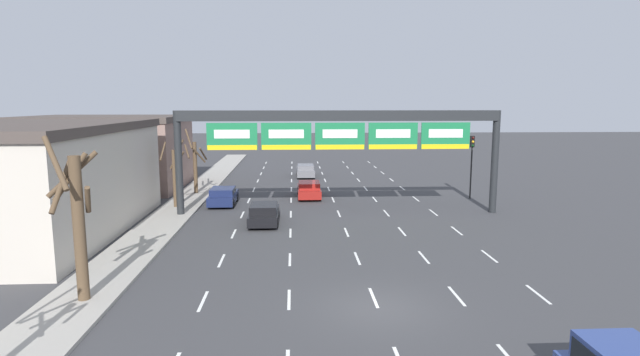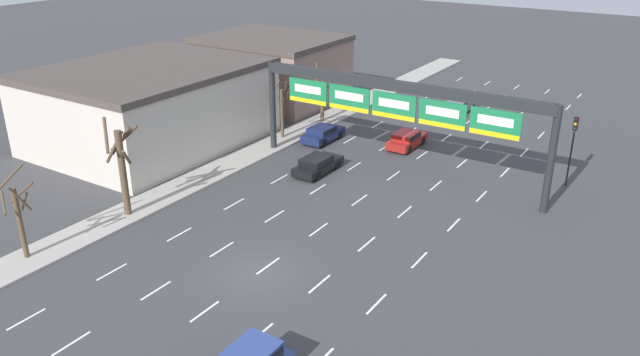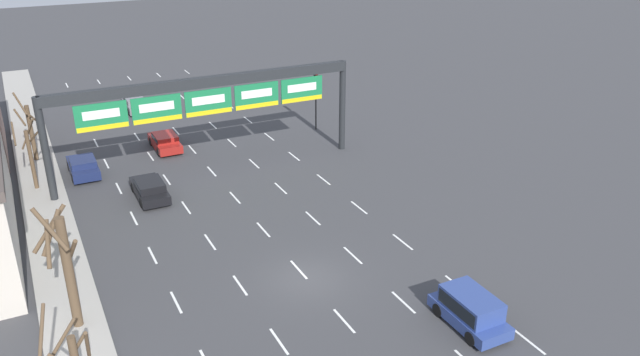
{
  "view_description": "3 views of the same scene",
  "coord_description": "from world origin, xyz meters",
  "px_view_note": "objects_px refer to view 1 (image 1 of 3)",
  "views": [
    {
      "loc": [
        -3.08,
        -17.43,
        7.53
      ],
      "look_at": [
        -1.39,
        14.26,
        2.76
      ],
      "focal_mm": 28.0,
      "sensor_mm": 36.0,
      "label": 1
    },
    {
      "loc": [
        18.13,
        -21.93,
        17.46
      ],
      "look_at": [
        1.37,
        4.03,
        4.39
      ],
      "focal_mm": 35.0,
      "sensor_mm": 36.0,
      "label": 2
    },
    {
      "loc": [
        -11.79,
        -24.84,
        17.72
      ],
      "look_at": [
        3.31,
        5.04,
        3.09
      ],
      "focal_mm": 35.0,
      "sensor_mm": 36.0,
      "label": 3
    }
  ],
  "objects_px": {
    "traffic_light_near_gantry": "(472,154)",
    "tree_bare_third": "(76,215)",
    "tree_bare_closest": "(174,172)",
    "car_red": "(309,189)",
    "tree_bare_furthest": "(195,163)",
    "sign_gantry": "(340,130)",
    "car_black": "(264,213)",
    "car_navy": "(223,195)",
    "car_grey": "(306,170)"
  },
  "relations": [
    {
      "from": "traffic_light_near_gantry",
      "to": "tree_bare_third",
      "type": "distance_m",
      "value": 29.63
    },
    {
      "from": "traffic_light_near_gantry",
      "to": "tree_bare_closest",
      "type": "xyz_separation_m",
      "value": [
        -22.52,
        -2.53,
        -0.88
      ]
    },
    {
      "from": "car_red",
      "to": "tree_bare_furthest",
      "type": "relative_size",
      "value": 0.81
    },
    {
      "from": "car_red",
      "to": "tree_bare_furthest",
      "type": "distance_m",
      "value": 9.71
    },
    {
      "from": "sign_gantry",
      "to": "tree_bare_furthest",
      "type": "distance_m",
      "value": 14.14
    },
    {
      "from": "car_black",
      "to": "car_red",
      "type": "distance_m",
      "value": 9.05
    },
    {
      "from": "car_navy",
      "to": "sign_gantry",
      "type": "bearing_deg",
      "value": -24.08
    },
    {
      "from": "tree_bare_third",
      "to": "car_black",
      "type": "bearing_deg",
      "value": 63.36
    },
    {
      "from": "car_black",
      "to": "car_red",
      "type": "xyz_separation_m",
      "value": [
        3.12,
        8.49,
        0.02
      ]
    },
    {
      "from": "car_black",
      "to": "tree_bare_third",
      "type": "relative_size",
      "value": 0.71
    },
    {
      "from": "car_navy",
      "to": "tree_bare_furthest",
      "type": "relative_size",
      "value": 0.79
    },
    {
      "from": "sign_gantry",
      "to": "tree_bare_third",
      "type": "bearing_deg",
      "value": -127.37
    },
    {
      "from": "car_black",
      "to": "car_navy",
      "type": "relative_size",
      "value": 1.06
    },
    {
      "from": "car_red",
      "to": "sign_gantry",
      "type": "bearing_deg",
      "value": -73.33
    },
    {
      "from": "sign_gantry",
      "to": "tree_bare_furthest",
      "type": "xyz_separation_m",
      "value": [
        -11.19,
        8.05,
        -3.13
      ]
    },
    {
      "from": "traffic_light_near_gantry",
      "to": "tree_bare_closest",
      "type": "distance_m",
      "value": 22.68
    },
    {
      "from": "sign_gantry",
      "to": "car_black",
      "type": "distance_m",
      "value": 7.47
    },
    {
      "from": "car_black",
      "to": "traffic_light_near_gantry",
      "type": "xyz_separation_m",
      "value": [
        15.9,
        7.37,
        2.86
      ]
    },
    {
      "from": "sign_gantry",
      "to": "traffic_light_near_gantry",
      "type": "relative_size",
      "value": 4.38
    },
    {
      "from": "car_navy",
      "to": "tree_bare_third",
      "type": "height_order",
      "value": "tree_bare_third"
    },
    {
      "from": "car_black",
      "to": "tree_bare_closest",
      "type": "xyz_separation_m",
      "value": [
        -6.62,
        4.84,
        1.98
      ]
    },
    {
      "from": "sign_gantry",
      "to": "traffic_light_near_gantry",
      "type": "distance_m",
      "value": 12.25
    },
    {
      "from": "traffic_light_near_gantry",
      "to": "car_grey",
      "type": "bearing_deg",
      "value": 135.12
    },
    {
      "from": "car_navy",
      "to": "tree_bare_third",
      "type": "relative_size",
      "value": 0.67
    },
    {
      "from": "sign_gantry",
      "to": "tree_bare_furthest",
      "type": "relative_size",
      "value": 4.13
    },
    {
      "from": "tree_bare_third",
      "to": "sign_gantry",
      "type": "bearing_deg",
      "value": 52.63
    },
    {
      "from": "sign_gantry",
      "to": "car_grey",
      "type": "bearing_deg",
      "value": 95.96
    },
    {
      "from": "tree_bare_closest",
      "to": "car_navy",
      "type": "bearing_deg",
      "value": 19.98
    },
    {
      "from": "car_black",
      "to": "tree_bare_furthest",
      "type": "xyz_separation_m",
      "value": [
        -6.21,
        10.33,
        1.95
      ]
    },
    {
      "from": "car_navy",
      "to": "tree_bare_third",
      "type": "bearing_deg",
      "value": -98.71
    },
    {
      "from": "sign_gantry",
      "to": "traffic_light_near_gantry",
      "type": "height_order",
      "value": "sign_gantry"
    },
    {
      "from": "car_red",
      "to": "car_black",
      "type": "bearing_deg",
      "value": -110.17
    },
    {
      "from": "sign_gantry",
      "to": "car_grey",
      "type": "height_order",
      "value": "sign_gantry"
    },
    {
      "from": "sign_gantry",
      "to": "tree_bare_third",
      "type": "height_order",
      "value": "sign_gantry"
    },
    {
      "from": "car_navy",
      "to": "traffic_light_near_gantry",
      "type": "relative_size",
      "value": 0.84
    },
    {
      "from": "car_grey",
      "to": "tree_bare_closest",
      "type": "bearing_deg",
      "value": -122.55
    },
    {
      "from": "car_black",
      "to": "tree_bare_third",
      "type": "bearing_deg",
      "value": -116.64
    },
    {
      "from": "car_grey",
      "to": "tree_bare_closest",
      "type": "distance_m",
      "value": 18.21
    },
    {
      "from": "car_navy",
      "to": "tree_bare_furthest",
      "type": "xyz_separation_m",
      "value": [
        -2.83,
        4.31,
        1.93
      ]
    },
    {
      "from": "traffic_light_near_gantry",
      "to": "tree_bare_furthest",
      "type": "relative_size",
      "value": 0.94
    },
    {
      "from": "car_black",
      "to": "tree_bare_third",
      "type": "xyz_separation_m",
      "value": [
        -6.2,
        -12.36,
        2.72
      ]
    },
    {
      "from": "car_grey",
      "to": "traffic_light_near_gantry",
      "type": "bearing_deg",
      "value": -44.88
    },
    {
      "from": "car_red",
      "to": "tree_bare_third",
      "type": "height_order",
      "value": "tree_bare_third"
    },
    {
      "from": "tree_bare_third",
      "to": "car_grey",
      "type": "bearing_deg",
      "value": 73.98
    },
    {
      "from": "car_navy",
      "to": "tree_bare_furthest",
      "type": "distance_m",
      "value": 5.51
    },
    {
      "from": "sign_gantry",
      "to": "tree_bare_third",
      "type": "relative_size",
      "value": 3.51
    },
    {
      "from": "traffic_light_near_gantry",
      "to": "tree_bare_furthest",
      "type": "height_order",
      "value": "tree_bare_furthest"
    },
    {
      "from": "car_black",
      "to": "car_navy",
      "type": "bearing_deg",
      "value": 119.36
    },
    {
      "from": "car_black",
      "to": "car_navy",
      "type": "xyz_separation_m",
      "value": [
        -3.38,
        6.02,
        0.02
      ]
    },
    {
      "from": "car_black",
      "to": "traffic_light_near_gantry",
      "type": "bearing_deg",
      "value": 24.85
    }
  ]
}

